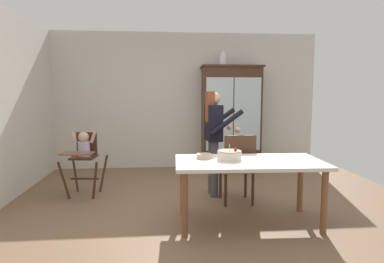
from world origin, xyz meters
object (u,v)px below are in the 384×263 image
(ceramic_vase, at_px, (223,59))
(high_chair_with_toddler, at_px, (84,152))
(adult_person, at_px, (214,130))
(china_cabinet, at_px, (231,117))
(dining_chair_far_side, at_px, (238,164))
(birthday_cake, at_px, (229,155))
(serving_bowl, at_px, (204,156))
(dining_table, at_px, (249,168))

(ceramic_vase, xyz_separation_m, high_chair_with_toddler, (-2.34, -1.55, -1.51))
(high_chair_with_toddler, distance_m, adult_person, 1.93)
(china_cabinet, relative_size, dining_chair_far_side, 2.13)
(ceramic_vase, xyz_separation_m, adult_person, (-0.44, -1.71, -1.19))
(high_chair_with_toddler, xyz_separation_m, adult_person, (1.90, -0.17, 0.31))
(birthday_cake, bearing_deg, serving_bowl, 158.18)
(birthday_cake, bearing_deg, ceramic_vase, 81.30)
(adult_person, height_order, dining_table, adult_person)
(dining_chair_far_side, bearing_deg, birthday_cake, 66.78)
(high_chair_with_toddler, bearing_deg, birthday_cake, -25.78)
(ceramic_vase, xyz_separation_m, dining_table, (-0.21, -2.80, -1.51))
(ceramic_vase, relative_size, adult_person, 0.18)
(adult_person, relative_size, serving_bowl, 8.50)
(serving_bowl, xyz_separation_m, dining_chair_far_side, (0.53, 0.47, -0.21))
(dining_table, bearing_deg, china_cabinet, 82.13)
(dining_table, distance_m, dining_chair_far_side, 0.65)
(serving_bowl, bearing_deg, birthday_cake, -21.82)
(birthday_cake, bearing_deg, china_cabinet, 77.62)
(china_cabinet, relative_size, high_chair_with_toddler, 2.15)
(birthday_cake, bearing_deg, adult_person, 91.12)
(ceramic_vase, relative_size, dining_table, 0.16)
(adult_person, distance_m, birthday_cake, 1.04)
(high_chair_with_toddler, distance_m, serving_bowl, 1.96)
(ceramic_vase, bearing_deg, dining_chair_far_side, -94.64)
(ceramic_vase, bearing_deg, birthday_cake, -98.70)
(high_chair_with_toddler, bearing_deg, dining_table, -24.40)
(birthday_cake, bearing_deg, high_chair_with_toddler, 148.23)
(serving_bowl, relative_size, dining_chair_far_side, 0.19)
(ceramic_vase, relative_size, dining_chair_far_side, 0.28)
(china_cabinet, bearing_deg, dining_table, -97.87)
(ceramic_vase, height_order, adult_person, ceramic_vase)
(high_chair_with_toddler, height_order, serving_bowl, high_chair_with_toddler)
(china_cabinet, xyz_separation_m, dining_table, (-0.39, -2.79, -0.38))
(ceramic_vase, height_order, serving_bowl, ceramic_vase)
(dining_chair_far_side, bearing_deg, serving_bowl, 41.24)
(china_cabinet, distance_m, birthday_cake, 2.80)
(birthday_cake, xyz_separation_m, serving_bowl, (-0.28, 0.11, -0.03))
(ceramic_vase, bearing_deg, serving_bowl, -104.97)
(china_cabinet, height_order, dining_chair_far_side, china_cabinet)
(china_cabinet, bearing_deg, adult_person, -109.93)
(dining_table, bearing_deg, ceramic_vase, 85.80)
(dining_table, bearing_deg, dining_chair_far_side, 87.27)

